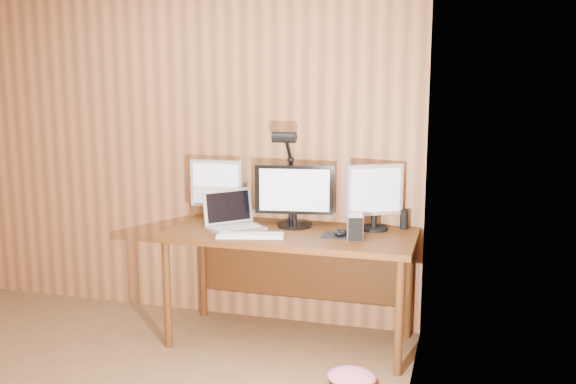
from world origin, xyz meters
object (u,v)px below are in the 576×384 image
at_px(keyboard, 250,235).
at_px(hard_drive, 355,227).
at_px(monitor_left, 217,188).
at_px(phone, 254,236).
at_px(laptop, 232,219).
at_px(speaker, 404,219).
at_px(desk, 293,247).
at_px(monitor_center, 295,195).
at_px(mouse, 340,232).
at_px(desk_lamp, 287,164).
at_px(monitor_right, 375,195).

relative_size(keyboard, hard_drive, 2.81).
distance_m(monitor_left, hard_drive, 1.06).
relative_size(monitor_left, phone, 4.02).
height_order(laptop, speaker, laptop).
bearing_deg(desk, monitor_center, 98.65).
relative_size(hard_drive, phone, 1.48).
bearing_deg(speaker, phone, -151.96).
bearing_deg(speaker, keyboard, -152.12).
bearing_deg(monitor_center, monitor_left, 166.83).
relative_size(phone, speaker, 0.82).
bearing_deg(hard_drive, laptop, 162.99).
bearing_deg(mouse, hard_drive, -31.20).
distance_m(keyboard, desk_lamp, 0.56).
bearing_deg(monitor_right, mouse, -158.21).
bearing_deg(monitor_center, laptop, -166.94).
bearing_deg(mouse, keyboard, -168.62).
bearing_deg(hard_drive, mouse, 142.33).
bearing_deg(phone, desk_lamp, 57.23).
distance_m(laptop, speaker, 1.13).
relative_size(monitor_center, phone, 5.02).
relative_size(laptop, desk_lamp, 0.64).
height_order(laptop, mouse, laptop).
xyz_separation_m(desk, monitor_right, (0.51, 0.13, 0.35)).
xyz_separation_m(phone, speaker, (0.88, 0.47, 0.06)).
relative_size(desk, desk_lamp, 2.37).
bearing_deg(desk, desk_lamp, 123.88).
distance_m(monitor_center, keyboard, 0.44).
bearing_deg(phone, hard_drive, -3.94).
bearing_deg(laptop, hard_drive, -49.93).
height_order(mouse, desk_lamp, desk_lamp).
distance_m(mouse, speaker, 0.48).
bearing_deg(laptop, mouse, -46.85).
xyz_separation_m(desk, phone, (-0.19, -0.26, 0.13)).
height_order(mouse, hard_drive, hard_drive).
distance_m(monitor_left, speaker, 1.29).
distance_m(monitor_right, desk_lamp, 0.61).
distance_m(monitor_left, keyboard, 0.58).
distance_m(monitor_left, desk_lamp, 0.55).
relative_size(phone, desk_lamp, 0.15).
relative_size(desk, speaker, 12.51).
distance_m(monitor_left, monitor_right, 1.09).
height_order(monitor_center, phone, monitor_center).
height_order(monitor_left, desk_lamp, desk_lamp).
bearing_deg(speaker, monitor_right, -155.46).
height_order(desk, desk_lamp, desk_lamp).
xyz_separation_m(monitor_left, mouse, (0.91, -0.21, -0.20)).
height_order(phone, desk_lamp, desk_lamp).
distance_m(monitor_right, phone, 0.83).
bearing_deg(phone, keyboard, -174.20).
bearing_deg(hard_drive, desk_lamp, 141.66).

